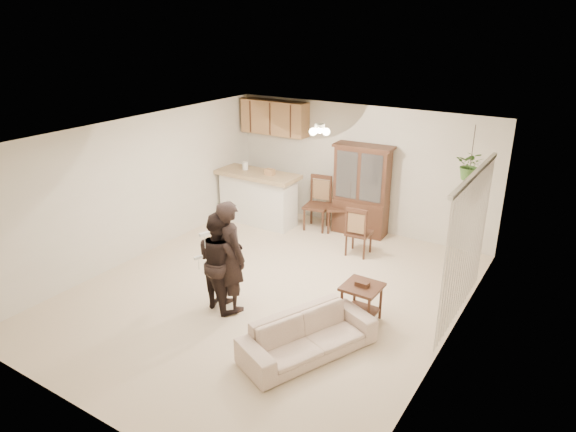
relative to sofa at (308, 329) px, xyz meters
The scene contains 23 objects.
floor 1.71m from the sofa, 142.13° to the left, with size 6.50×6.50×0.00m, color beige.
ceiling 2.71m from the sofa, 142.13° to the left, with size 5.50×6.50×0.02m, color silver.
wall_back 4.56m from the sofa, 107.12° to the left, with size 5.50×0.02×2.50m, color beige.
wall_front 2.73m from the sofa, 120.61° to the right, with size 5.50×0.02×2.50m, color beige.
wall_left 4.29m from the sofa, 165.87° to the left, with size 0.02×6.50×2.50m, color beige.
wall_right 1.97m from the sofa, 35.55° to the left, with size 0.02×6.50×2.50m, color beige.
breakfast_bar 4.63m from the sofa, 133.18° to the left, with size 1.60×0.55×1.00m, color white.
bar_top 4.68m from the sofa, 133.18° to the left, with size 1.75×0.70×0.08m, color #A38362.
upper_cabinets 5.49m from the sofa, 128.16° to the left, with size 1.50×0.34×0.70m, color olive.
vertical_blinds 2.49m from the sofa, 54.09° to the left, with size 0.06×2.30×2.10m, color silver, non-canonical shape.
ceiling_fixture 3.21m from the sofa, 116.66° to the left, with size 0.36×0.36×0.20m, color #FFEFBF, non-canonical shape.
hanging_plant 3.86m from the sofa, 73.98° to the left, with size 0.43×0.37×0.48m, color #366327.
plant_cord 4.00m from the sofa, 73.98° to the left, with size 0.01×0.01×0.65m, color #29221E.
sofa is the anchor object (origin of this frame).
adult 1.66m from the sofa, 166.16° to the left, with size 0.66×0.43×1.80m, color black.
child 1.73m from the sofa, 169.57° to the left, with size 0.66×0.51×1.35m, color black.
china_hutch 4.18m from the sofa, 105.68° to the left, with size 1.17×0.51×1.80m.
side_table 1.09m from the sofa, 76.33° to the left, with size 0.52×0.52×0.63m.
chair_bar 4.21m from the sofa, 117.70° to the left, with size 0.55×0.55×1.09m.
chair_hutch_left 4.19m from the sofa, 111.81° to the left, with size 0.68×0.68×1.12m.
chair_hutch_right 3.15m from the sofa, 103.19° to the left, with size 0.45×0.45×0.94m.
controller_adult 1.90m from the sofa, behind, with size 0.04×0.15×0.04m, color white.
controller_child 1.86m from the sofa, behind, with size 0.04×0.13×0.04m, color white.
Camera 1 is at (4.06, -5.85, 4.05)m, focal length 32.00 mm.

